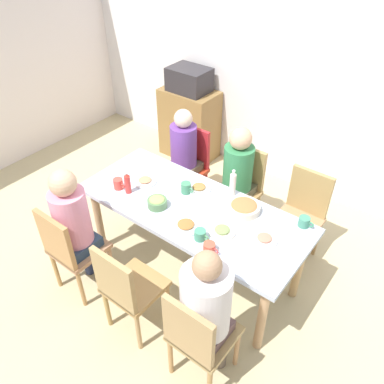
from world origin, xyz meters
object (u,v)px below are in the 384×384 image
object	(u,v)px
bowl_0	(244,207)
plate_3	(199,188)
chair_5	(198,336)
person_5	(206,307)
chair_3	(240,186)
chair_4	(127,287)
person_3	(237,174)
microwave	(189,80)
cup_1	(186,188)
chair_0	(302,212)
cup_3	(304,222)
chair_2	(70,248)
person_1	(183,153)
bowl_1	(157,202)
bottle_0	(233,183)
cup_4	(210,248)
cup_0	(200,235)
plate_4	(222,231)
cup_2	(118,184)
bottle_1	(128,183)
plate_0	(264,239)
person_2	(74,222)
dining_table	(192,215)
chair_1	(189,163)
plate_1	(186,225)

from	to	relation	value
bowl_0	plate_3	bearing A→B (deg)	178.24
chair_5	person_5	distance (m)	0.24
chair_3	chair_4	size ratio (longest dim) A/B	1.00
person_3	chair_5	size ratio (longest dim) A/B	1.32
plate_3	microwave	distance (m)	1.82
cup_1	microwave	size ratio (longest dim) A/B	0.25
chair_0	cup_3	bearing A→B (deg)	-68.55
chair_2	person_1	bearing A→B (deg)	90.00
bowl_1	bottle_0	size ratio (longest dim) A/B	0.65
chair_0	chair_2	size ratio (longest dim) A/B	1.00
chair_4	cup_4	xyz separation A→B (m)	(0.41, 0.46, 0.29)
cup_0	cup_3	bearing A→B (deg)	47.78
person_3	bottle_0	xyz separation A→B (m)	(0.17, -0.36, 0.17)
plate_3	person_5	bearing A→B (deg)	-50.89
bowl_0	cup_3	bearing A→B (deg)	16.14
chair_0	cup_3	xyz separation A→B (m)	(0.17, -0.44, 0.29)
person_3	cup_1	xyz separation A→B (m)	(-0.15, -0.58, 0.10)
person_5	plate_4	distance (m)	0.66
person_3	cup_3	xyz separation A→B (m)	(0.83, -0.35, 0.10)
microwave	bottle_0	bearing A→B (deg)	-41.06
cup_2	cup_4	world-z (taller)	cup_2
chair_0	cup_2	world-z (taller)	chair_0
chair_2	cup_2	size ratio (longest dim) A/B	7.53
chair_2	bottle_1	xyz separation A→B (m)	(0.10, 0.60, 0.35)
person_3	bottle_1	xyz separation A→B (m)	(-0.55, -0.88, 0.15)
chair_3	person_5	xyz separation A→B (m)	(0.65, -1.49, 0.22)
plate_0	bottle_0	bearing A→B (deg)	147.06
chair_4	microwave	distance (m)	2.75
person_2	person_3	world-z (taller)	person_2
cup_4	plate_4	bearing A→B (deg)	100.42
chair_2	person_5	distance (m)	1.33
bottle_0	dining_table	bearing A→B (deg)	-117.20
plate_4	chair_1	bearing A→B (deg)	138.97
chair_4	cup_4	size ratio (longest dim) A/B	7.27
bowl_0	bottle_0	size ratio (longest dim) A/B	1.06
chair_0	chair_3	distance (m)	0.65
bowl_0	bowl_1	distance (m)	0.71
cup_1	chair_3	bearing A→B (deg)	77.02
dining_table	cup_3	size ratio (longest dim) A/B	15.80
plate_1	plate_3	distance (m)	0.49
plate_3	cup_0	xyz separation A→B (m)	(0.38, -0.49, 0.03)
plate_1	person_2	bearing A→B (deg)	-148.22
chair_2	cup_0	world-z (taller)	chair_2
plate_3	bowl_1	world-z (taller)	bowl_1
cup_0	microwave	distance (m)	2.42
plate_0	cup_0	size ratio (longest dim) A/B	1.62
chair_1	bottle_1	distance (m)	1.04
person_3	person_1	bearing A→B (deg)	-179.90
chair_0	plate_3	distance (m)	0.98
plate_4	person_3	bearing A→B (deg)	114.74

